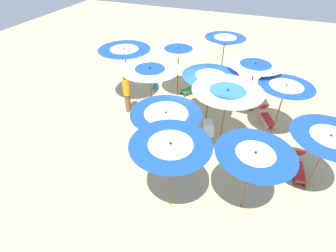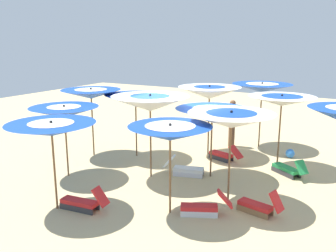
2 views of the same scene
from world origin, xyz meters
The scene contains 20 objects.
ground centered at (0.00, 0.00, -0.02)m, with size 36.35×36.35×0.04m, color #D1B57F.
beach_umbrella_0 centered at (0.11, 3.73, 2.20)m, with size 2.05×2.05×2.41m.
beach_umbrella_1 centered at (-1.86, 3.04, 1.96)m, with size 2.00×2.00×2.18m.
beach_umbrella_2 centered at (-3.63, 1.68, 1.99)m, with size 2.06×2.06×2.20m.
beach_umbrella_3 centered at (0.77, 2.33, 1.99)m, with size 2.12×2.12×2.26m.
beach_umbrella_4 centered at (-0.70, 0.81, 2.24)m, with size 2.25×2.25×2.51m.
beach_umbrella_5 centered at (-2.46, -0.83, 1.96)m, with size 1.93×1.93×2.19m.
beach_umbrella_6 centered at (2.24, 0.22, 2.23)m, with size 2.20×2.20×2.49m.
beach_umbrella_7 centered at (0.20, -0.74, 1.93)m, with size 2.15×2.15×2.15m.
beach_umbrella_8 centered at (-1.27, -1.84, 2.14)m, with size 2.10×2.10×2.38m.
beach_umbrella_9 centered at (4.03, -1.12, 2.28)m, with size 2.21×2.21×2.49m.
beach_umbrella_10 centered at (2.03, -2.29, 2.17)m, with size 2.07×2.07×2.38m.
lounger_0 centered at (1.81, -0.54, 0.21)m, with size 0.68×1.29×0.59m.
lounger_1 centered at (-0.08, -0.03, 0.20)m, with size 0.69×1.28×0.59m.
lounger_2 centered at (-2.19, -1.57, 0.20)m, with size 0.79×1.22×0.62m.
lounger_3 centered at (-1.50, -2.68, 0.21)m, with size 0.54×1.11×0.67m.
lounger_4 centered at (-3.38, 1.06, 0.20)m, with size 0.45×1.28×0.65m.
lounger_5 centered at (1.45, -2.76, 0.20)m, with size 0.97×1.18×0.61m.
beachgoer_0 centered at (3.56, -0.18, 0.95)m, with size 0.30×0.30×1.81m.
beach_ball centered at (3.23, -2.45, 0.16)m, with size 0.31×0.31×0.31m, color #337FE5.
Camera 2 is at (-9.41, -4.69, 4.00)m, focal length 38.87 mm.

